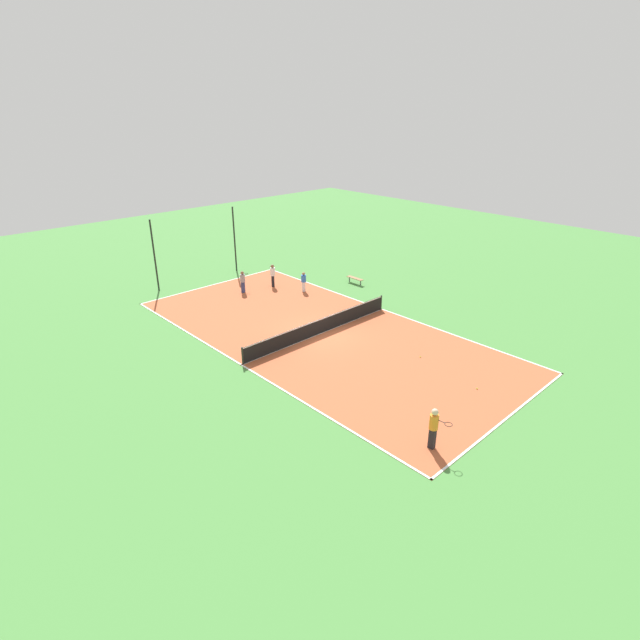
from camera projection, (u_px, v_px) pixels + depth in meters
The scene contains 12 objects.
ground_plane at pixel (320, 334), 29.64m from camera, with size 80.00×80.00×0.00m, color #47843D.
court_surface at pixel (320, 334), 29.63m from camera, with size 11.40×23.91×0.02m.
tennis_net at pixel (320, 326), 29.43m from camera, with size 11.20×0.10×0.99m.
bench at pixel (355, 279), 37.80m from camera, with size 0.36×1.46×0.45m.
player_near_white at pixel (273, 274), 36.92m from camera, with size 0.77×0.97×1.69m.
player_baseline_gray at pixel (243, 280), 35.78m from camera, with size 0.98×0.74×1.59m.
player_near_blue at pixel (304, 281), 35.99m from camera, with size 0.51×0.51×1.46m.
player_center_orange at pixel (434, 426), 19.37m from camera, with size 0.43×0.96×1.81m.
tennis_ball_far_baseline at pixel (420, 357), 26.83m from camera, with size 0.07×0.07×0.07m, color #CCE033.
tennis_ball_near_net at pixel (477, 389), 23.83m from camera, with size 0.07×0.07×0.07m, color #CCE033.
fence_post_back_left at pixel (154, 256), 35.52m from camera, with size 0.12×0.12×5.22m.
fence_post_back_right at pixel (235, 240), 39.83m from camera, with size 0.12×0.12×5.22m.
Camera 1 is at (-18.42, -19.55, 12.55)m, focal length 28.00 mm.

